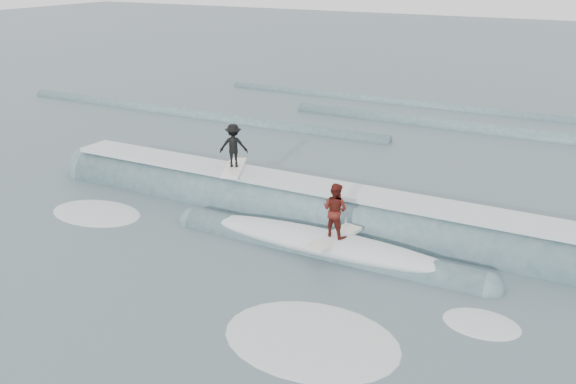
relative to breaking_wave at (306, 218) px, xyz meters
The scene contains 6 objects.
ground 4.39m from the breaking_wave, 93.45° to the right, with size 160.00×160.00×0.00m, color #435761.
breaking_wave is the anchor object (origin of this frame).
surfer_black 3.40m from the breaking_wave, behind, with size 1.31×2.05×1.55m.
surfer_red 2.89m from the breaking_wave, 45.37° to the right, with size 0.90×2.07×1.64m.
whitewater 4.41m from the breaking_wave, 90.70° to the right, with size 14.84×5.35×0.10m.
far_swells 13.60m from the breaking_wave, 102.64° to the left, with size 37.47×8.65×0.80m.
Camera 1 is at (8.75, -12.32, 7.83)m, focal length 40.00 mm.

